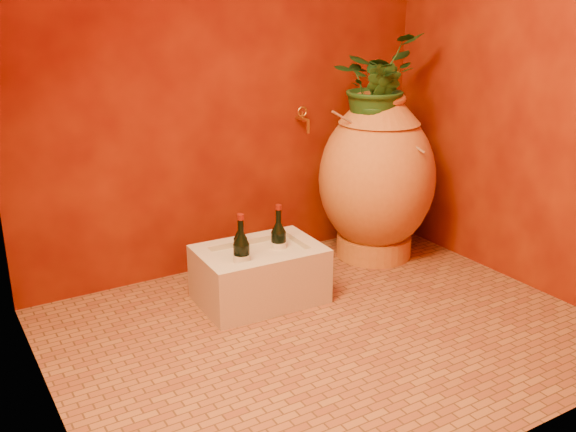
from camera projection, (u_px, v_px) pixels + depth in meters
floor at (327, 331)px, 3.08m from camera, size 2.50×2.50×0.00m
wall_back at (228, 49)px, 3.48m from camera, size 2.50×0.02×2.50m
wall_left at (14, 86)px, 2.06m from camera, size 0.02×2.00×2.50m
wall_right at (534, 52)px, 3.28m from camera, size 0.02×2.00×2.50m
amphora at (377, 178)px, 3.83m from camera, size 0.90×0.90×0.99m
stone_basin at (260, 275)px, 3.35m from camera, size 0.65×0.46×0.30m
wine_bottle_a at (241, 250)px, 3.34m from camera, size 0.08×0.08×0.31m
wine_bottle_b at (279, 244)px, 3.38m from camera, size 0.08×0.08×0.34m
wine_bottle_c at (242, 257)px, 3.20m from camera, size 0.09×0.09×0.35m
wall_tap at (303, 118)px, 3.77m from camera, size 0.06×0.14×0.15m
plant_main at (375, 83)px, 3.66m from camera, size 0.62×0.59×0.55m
plant_side at (378, 102)px, 3.60m from camera, size 0.30×0.31×0.44m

